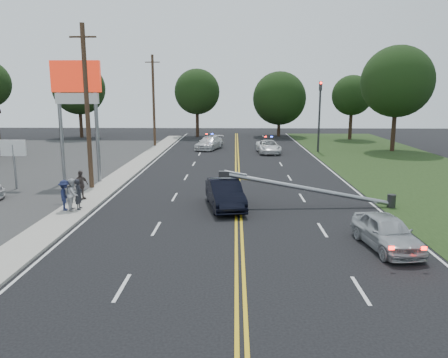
{
  "coord_description": "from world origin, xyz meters",
  "views": [
    {
      "loc": [
        -0.19,
        -14.61,
        6.0
      ],
      "look_at": [
        -0.74,
        6.95,
        1.7
      ],
      "focal_mm": 35.0,
      "sensor_mm": 36.0,
      "label": 1
    }
  ],
  "objects_px": {
    "fallen_streetlight": "(318,190)",
    "small_sign": "(13,152)",
    "emergency_a": "(268,147)",
    "bystander_a": "(79,194)",
    "utility_pole_far": "(154,101)",
    "utility_pole_mid": "(87,108)",
    "crashed_sedan": "(225,194)",
    "emergency_b": "(209,143)",
    "traffic_signal": "(320,110)",
    "pylon_sign": "(77,92)",
    "bystander_c": "(65,195)",
    "waiting_sedan": "(387,232)",
    "bystander_d": "(81,185)",
    "bystander_b": "(73,194)"
  },
  "relations": [
    {
      "from": "fallen_streetlight",
      "to": "small_sign",
      "type": "bearing_deg",
      "value": 167.6
    },
    {
      "from": "small_sign",
      "to": "emergency_b",
      "type": "relative_size",
      "value": 0.65
    },
    {
      "from": "utility_pole_far",
      "to": "bystander_b",
      "type": "distance_m",
      "value": 27.62
    },
    {
      "from": "small_sign",
      "to": "pylon_sign",
      "type": "bearing_deg",
      "value": 29.74
    },
    {
      "from": "small_sign",
      "to": "utility_pole_mid",
      "type": "xyz_separation_m",
      "value": [
        4.8,
        0.0,
        2.75
      ]
    },
    {
      "from": "traffic_signal",
      "to": "utility_pole_far",
      "type": "distance_m",
      "value": 17.97
    },
    {
      "from": "fallen_streetlight",
      "to": "emergency_a",
      "type": "relative_size",
      "value": 2.03
    },
    {
      "from": "emergency_a",
      "to": "emergency_b",
      "type": "bearing_deg",
      "value": 151.77
    },
    {
      "from": "traffic_signal",
      "to": "small_sign",
      "type": "bearing_deg",
      "value": -141.1
    },
    {
      "from": "crashed_sedan",
      "to": "bystander_b",
      "type": "height_order",
      "value": "bystander_b"
    },
    {
      "from": "crashed_sedan",
      "to": "emergency_a",
      "type": "xyz_separation_m",
      "value": [
        3.85,
        21.27,
        -0.11
      ]
    },
    {
      "from": "utility_pole_mid",
      "to": "traffic_signal",
      "type": "bearing_deg",
      "value": 45.8
    },
    {
      "from": "emergency_b",
      "to": "bystander_a",
      "type": "xyz_separation_m",
      "value": [
        -5.22,
        -24.87,
        0.21
      ]
    },
    {
      "from": "fallen_streetlight",
      "to": "bystander_a",
      "type": "relative_size",
      "value": 6.0
    },
    {
      "from": "fallen_streetlight",
      "to": "crashed_sedan",
      "type": "relative_size",
      "value": 2.06
    },
    {
      "from": "utility_pole_mid",
      "to": "crashed_sedan",
      "type": "xyz_separation_m",
      "value": [
        8.49,
        -4.3,
        -4.34
      ]
    },
    {
      "from": "bystander_a",
      "to": "bystander_b",
      "type": "xyz_separation_m",
      "value": [
        -0.25,
        -0.14,
        0.03
      ]
    },
    {
      "from": "pylon_sign",
      "to": "traffic_signal",
      "type": "distance_m",
      "value": 24.75
    },
    {
      "from": "pylon_sign",
      "to": "crashed_sedan",
      "type": "relative_size",
      "value": 1.76
    },
    {
      "from": "crashed_sedan",
      "to": "emergency_a",
      "type": "relative_size",
      "value": 0.98
    },
    {
      "from": "emergency_b",
      "to": "bystander_c",
      "type": "relative_size",
      "value": 3.05
    },
    {
      "from": "waiting_sedan",
      "to": "bystander_b",
      "type": "relative_size",
      "value": 2.43
    },
    {
      "from": "traffic_signal",
      "to": "bystander_c",
      "type": "xyz_separation_m",
      "value": [
        -17.07,
        -23.41,
        -3.31
      ]
    },
    {
      "from": "fallen_streetlight",
      "to": "utility_pole_mid",
      "type": "bearing_deg",
      "value": 163.36
    },
    {
      "from": "traffic_signal",
      "to": "emergency_a",
      "type": "xyz_separation_m",
      "value": [
        -5.15,
        -1.02,
        -3.56
      ]
    },
    {
      "from": "utility_pole_mid",
      "to": "fallen_streetlight",
      "type": "bearing_deg",
      "value": -16.64
    },
    {
      "from": "utility_pole_mid",
      "to": "emergency_b",
      "type": "relative_size",
      "value": 2.1
    },
    {
      "from": "small_sign",
      "to": "waiting_sedan",
      "type": "distance_m",
      "value": 22.28
    },
    {
      "from": "waiting_sedan",
      "to": "bystander_b",
      "type": "bearing_deg",
      "value": 153.22
    },
    {
      "from": "pylon_sign",
      "to": "emergency_b",
      "type": "height_order",
      "value": "pylon_sign"
    },
    {
      "from": "bystander_d",
      "to": "fallen_streetlight",
      "type": "bearing_deg",
      "value": -60.17
    },
    {
      "from": "small_sign",
      "to": "utility_pole_mid",
      "type": "bearing_deg",
      "value": 0.0
    },
    {
      "from": "fallen_streetlight",
      "to": "utility_pole_far",
      "type": "distance_m",
      "value": 29.54
    },
    {
      "from": "bystander_a",
      "to": "bystander_c",
      "type": "xyz_separation_m",
      "value": [
        -0.61,
        -0.26,
        -0.0
      ]
    },
    {
      "from": "crashed_sedan",
      "to": "bystander_c",
      "type": "distance_m",
      "value": 8.14
    },
    {
      "from": "traffic_signal",
      "to": "bystander_b",
      "type": "bearing_deg",
      "value": -125.65
    },
    {
      "from": "emergency_b",
      "to": "bystander_a",
      "type": "relative_size",
      "value": 3.05
    },
    {
      "from": "utility_pole_far",
      "to": "waiting_sedan",
      "type": "bearing_deg",
      "value": -65.17
    },
    {
      "from": "traffic_signal",
      "to": "utility_pole_far",
      "type": "xyz_separation_m",
      "value": [
        -17.5,
        4.0,
        0.88
      ]
    },
    {
      "from": "emergency_a",
      "to": "bystander_a",
      "type": "bearing_deg",
      "value": -121.05
    },
    {
      "from": "emergency_b",
      "to": "fallen_streetlight",
      "type": "bearing_deg",
      "value": -55.74
    },
    {
      "from": "waiting_sedan",
      "to": "emergency_a",
      "type": "xyz_separation_m",
      "value": [
        -2.57,
        27.22,
        -0.03
      ]
    },
    {
      "from": "small_sign",
      "to": "utility_pole_mid",
      "type": "distance_m",
      "value": 5.53
    },
    {
      "from": "crashed_sedan",
      "to": "bystander_d",
      "type": "height_order",
      "value": "bystander_d"
    },
    {
      "from": "pylon_sign",
      "to": "bystander_d",
      "type": "distance_m",
      "value": 7.41
    },
    {
      "from": "utility_pole_far",
      "to": "emergency_a",
      "type": "bearing_deg",
      "value": -22.13
    },
    {
      "from": "bystander_b",
      "to": "traffic_signal",
      "type": "bearing_deg",
      "value": -45.75
    },
    {
      "from": "waiting_sedan",
      "to": "pylon_sign",
      "type": "bearing_deg",
      "value": 135.49
    },
    {
      "from": "utility_pole_mid",
      "to": "waiting_sedan",
      "type": "relative_size",
      "value": 2.55
    },
    {
      "from": "bystander_a",
      "to": "bystander_c",
      "type": "height_order",
      "value": "bystander_a"
    }
  ]
}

